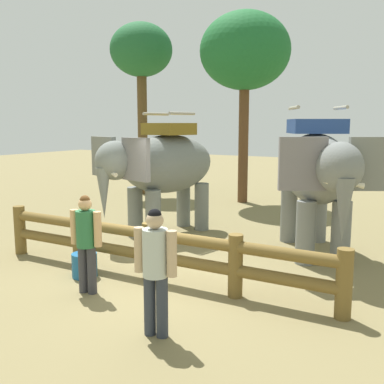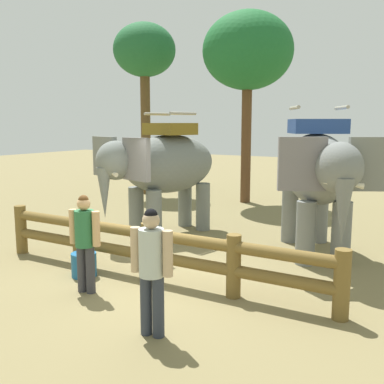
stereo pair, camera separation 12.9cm
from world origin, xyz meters
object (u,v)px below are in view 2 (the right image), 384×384
object	(u,v)px
log_fence	(148,247)
tree_far_left	(145,55)
feed_bucket	(84,265)
elephant_center	(318,173)
tree_back_center	(248,53)
elephant_near_left	(163,167)
tourist_woman_in_black	(152,263)
tourist_man_in_blue	(85,237)

from	to	relation	value
log_fence	tree_far_left	size ratio (longest dim) A/B	1.05
log_fence	feed_bucket	bearing A→B (deg)	-157.52
log_fence	elephant_center	size ratio (longest dim) A/B	1.89
log_fence	tree_back_center	world-z (taller)	tree_back_center
log_fence	elephant_near_left	world-z (taller)	elephant_near_left
elephant_near_left	tree_far_left	distance (m)	7.83
tree_far_left	feed_bucket	distance (m)	11.24
tree_back_center	feed_bucket	size ratio (longest dim) A/B	14.34
elephant_near_left	elephant_center	xyz separation A→B (m)	(3.83, 0.13, 0.05)
log_fence	feed_bucket	world-z (taller)	log_fence
feed_bucket	tourist_woman_in_black	bearing A→B (deg)	-27.57
tree_back_center	feed_bucket	world-z (taller)	tree_back_center
elephant_near_left	tourist_woman_in_black	xyz separation A→B (m)	(2.91, -4.65, -0.74)
log_fence	tourist_woman_in_black	xyz separation A→B (m)	(1.32, -1.75, 0.40)
elephant_near_left	tourist_woman_in_black	size ratio (longest dim) A/B	2.14
tree_far_left	feed_bucket	size ratio (longest dim) A/B	14.45
elephant_center	tree_back_center	distance (m)	7.44
tourist_man_in_blue	tree_back_center	distance (m)	10.36
tourist_woman_in_black	feed_bucket	bearing A→B (deg)	152.43
elephant_center	feed_bucket	distance (m)	5.10
tree_back_center	tourist_woman_in_black	bearing A→B (deg)	-73.41
tourist_woman_in_black	feed_bucket	size ratio (longest dim) A/B	3.74
tourist_man_in_blue	tree_far_left	distance (m)	11.64
elephant_center	elephant_near_left	bearing A→B (deg)	-178.03
elephant_center	tree_back_center	size ratio (longest dim) A/B	0.56
tourist_woman_in_black	tree_far_left	bearing A→B (deg)	126.23
tree_back_center	feed_bucket	xyz separation A→B (m)	(0.55, -8.80, -5.02)
tree_back_center	log_fence	bearing A→B (deg)	-78.60
tourist_man_in_blue	elephant_center	bearing A→B (deg)	55.75
log_fence	feed_bucket	xyz separation A→B (m)	(-1.13, -0.47, -0.38)
elephant_center	tree_far_left	xyz separation A→B (m)	(-8.21, 5.18, 3.69)
tourist_man_in_blue	feed_bucket	bearing A→B (deg)	136.46
elephant_center	tourist_man_in_blue	world-z (taller)	elephant_center
elephant_near_left	tree_far_left	size ratio (longest dim) A/B	0.55
log_fence	elephant_center	world-z (taller)	elephant_center
tourist_man_in_blue	tree_back_center	world-z (taller)	tree_back_center
tree_far_left	log_fence	bearing A→B (deg)	-53.96
log_fence	elephant_center	distance (m)	3.95
tourist_woman_in_black	tourist_man_in_blue	size ratio (longest dim) A/B	1.04
tourist_man_in_blue	elephant_near_left	bearing A→B (deg)	105.06
tourist_man_in_blue	feed_bucket	world-z (taller)	tourist_man_in_blue
tourist_woman_in_black	tree_back_center	distance (m)	11.34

